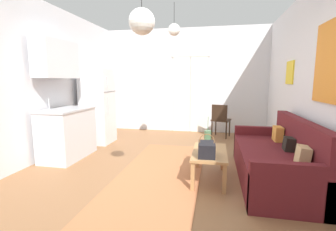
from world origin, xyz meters
name	(u,v)px	position (x,y,z in m)	size (l,w,h in m)	color
ground_plane	(153,185)	(0.00, 0.00, -0.05)	(4.96, 7.50, 0.10)	#8E603D
wall_back	(185,81)	(0.01, 3.50, 1.39)	(4.56, 0.13, 2.81)	silver
wall_left	(10,81)	(-2.23, 0.00, 1.41)	(0.12, 7.10, 2.81)	silver
area_rug	(159,175)	(0.04, 0.21, 0.01)	(1.22, 3.29, 0.01)	#B26B42
couch	(278,161)	(1.73, 0.39, 0.28)	(0.88, 2.06, 0.89)	#5B191E
coffee_table	(210,155)	(0.78, 0.24, 0.36)	(0.48, 0.92, 0.42)	#B27F4C
bamboo_vase	(208,138)	(0.74, 0.56, 0.54)	(0.11, 0.11, 0.45)	#47704C
handbag	(207,149)	(0.74, 0.01, 0.51)	(0.23, 0.33, 0.31)	black
refrigerator	(98,106)	(-1.77, 1.84, 0.84)	(0.64, 0.63, 1.68)	white
kitchen_counter	(65,114)	(-1.84, 0.72, 0.81)	(0.61, 1.06, 2.12)	silver
accent_chair	(220,119)	(0.98, 2.87, 0.48)	(0.52, 0.50, 0.83)	black
pendant_lamp_near	(142,22)	(0.09, -0.70, 2.01)	(0.27, 0.27, 0.94)	black
pendant_lamp_far	(174,30)	(0.07, 1.34, 2.33)	(0.22, 0.22, 0.59)	black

